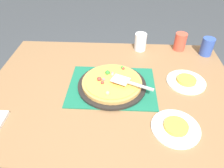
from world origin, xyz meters
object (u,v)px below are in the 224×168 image
at_px(plate_near_left, 175,128).
at_px(plate_far_right, 186,82).
at_px(cup_near, 180,42).
at_px(served_slice_left, 176,126).
at_px(pizza_server, 129,82).
at_px(served_slice_right, 186,80).
at_px(pizza_pan, 112,85).
at_px(cup_far, 140,42).
at_px(cup_corner, 207,47).
at_px(pizza, 112,82).

height_order(plate_near_left, plate_far_right, same).
bearing_deg(cup_near, plate_near_left, 78.08).
distance_m(served_slice_left, pizza_server, 0.32).
bearing_deg(served_slice_right, plate_near_left, 70.41).
xyz_separation_m(plate_near_left, served_slice_left, (0.00, 0.00, 0.01)).
bearing_deg(pizza_pan, cup_far, -112.77).
height_order(served_slice_left, cup_far, cup_far).
bearing_deg(plate_far_right, served_slice_left, 70.41).
distance_m(cup_corner, pizza_server, 0.67).
relative_size(pizza_pan, pizza_server, 1.67).
relative_size(pizza, plate_near_left, 1.50).
relative_size(plate_far_right, served_slice_left, 2.00).
height_order(cup_near, pizza_server, cup_near).
bearing_deg(plate_near_left, pizza, -42.68).
bearing_deg(served_slice_left, plate_near_left, 0.00).
relative_size(pizza, plate_far_right, 1.50).
height_order(pizza_pan, pizza, pizza).
bearing_deg(served_slice_left, plate_far_right, -109.59).
xyz_separation_m(plate_far_right, cup_near, (-0.03, -0.38, 0.06)).
distance_m(plate_near_left, pizza_server, 0.33).
bearing_deg(pizza_server, cup_near, -127.29).
xyz_separation_m(pizza_pan, plate_far_right, (-0.42, -0.06, -0.01)).
relative_size(served_slice_left, cup_near, 0.92).
bearing_deg(pizza, served_slice_left, 137.32).
bearing_deg(pizza_pan, served_slice_left, 137.34).
bearing_deg(plate_far_right, pizza_pan, 8.18).
xyz_separation_m(plate_far_right, pizza_server, (0.33, 0.10, 0.06)).
distance_m(pizza, cup_far, 0.46).
relative_size(pizza_pan, cup_corner, 3.17).
xyz_separation_m(plate_far_right, cup_corner, (-0.20, -0.32, 0.06)).
distance_m(served_slice_left, cup_corner, 0.73).
bearing_deg(pizza, plate_far_right, -171.92).
xyz_separation_m(pizza_pan, pizza_server, (-0.09, 0.04, 0.06)).
xyz_separation_m(served_slice_right, cup_far, (0.25, -0.36, 0.04)).
bearing_deg(cup_far, pizza_pan, 67.23).
bearing_deg(plate_near_left, served_slice_left, 0.00).
bearing_deg(cup_near, pizza_pan, 44.01).
distance_m(cup_far, cup_corner, 0.44).
bearing_deg(cup_corner, cup_far, -5.55).
height_order(pizza_pan, cup_corner, cup_corner).
xyz_separation_m(plate_far_right, served_slice_left, (0.12, 0.34, 0.01)).
xyz_separation_m(pizza_pan, plate_near_left, (-0.30, 0.28, -0.01)).
height_order(served_slice_left, pizza_server, pizza_server).
height_order(pizza, served_slice_right, pizza).
distance_m(plate_near_left, cup_corner, 0.73).
bearing_deg(cup_near, cup_far, 3.68).
bearing_deg(pizza_pan, cup_corner, -148.70).
height_order(plate_far_right, pizza_server, pizza_server).
bearing_deg(cup_near, cup_corner, 159.91).
relative_size(plate_near_left, pizza_server, 0.97).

